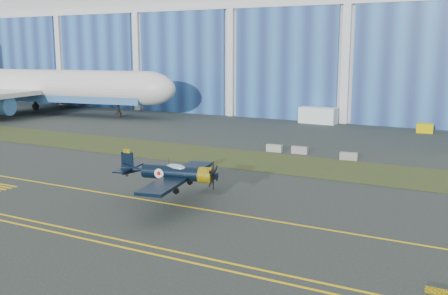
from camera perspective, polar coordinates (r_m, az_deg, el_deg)
The scene contains 14 objects.
ground at distance 48.05m, azimuth -3.15°, elevation -4.54°, with size 260.00×260.00×0.00m, color #2F3734.
grass_median at distance 60.11m, azimuth 3.80°, elevation -1.44°, with size 260.00×10.00×0.02m, color #475128.
hangar at distance 113.98m, azimuth 16.27°, elevation 11.41°, with size 220.00×45.70×30.00m.
taxiway_centreline at distance 44.02m, azimuth -6.55°, elevation -6.00°, with size 200.00×0.20×0.02m, color yellow.
edge_line_near at distance 37.03m, azimuth -15.05°, elevation -9.55°, with size 80.00×0.20×0.02m, color yellow.
edge_line_far at distance 37.72m, azimuth -14.00°, elevation -9.12°, with size 80.00×0.20×0.02m, color yellow.
guard_board_right at distance 30.30m, azimuth 22.19°, elevation -14.31°, with size 1.20×0.15×0.35m, color yellow.
warbird at distance 42.88m, azimuth -5.70°, elevation -2.74°, with size 11.42×12.98×3.38m.
jetliner at distance 111.49m, azimuth -20.48°, elevation 9.86°, with size 79.28×70.29×24.72m.
shipping_container at distance 91.80m, azimuth 10.21°, elevation 3.46°, with size 6.36×2.55×2.76m, color white.
tug at distance 85.86m, azimuth 21.02°, elevation 1.97°, with size 2.40×1.50×1.40m, color #E0C500.
barrier_a at distance 65.52m, azimuth 5.50°, elevation -0.08°, with size 2.00×0.60×0.90m, color #9BA092.
barrier_b at distance 64.61m, azimuth 8.24°, elevation -0.29°, with size 2.00×0.60×0.90m, color gray.
barrier_c at distance 61.98m, azimuth 13.41°, elevation -0.94°, with size 2.00×0.60×0.90m, color gray.
Camera 1 is at (24.20, -39.57, 12.54)m, focal length 42.00 mm.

